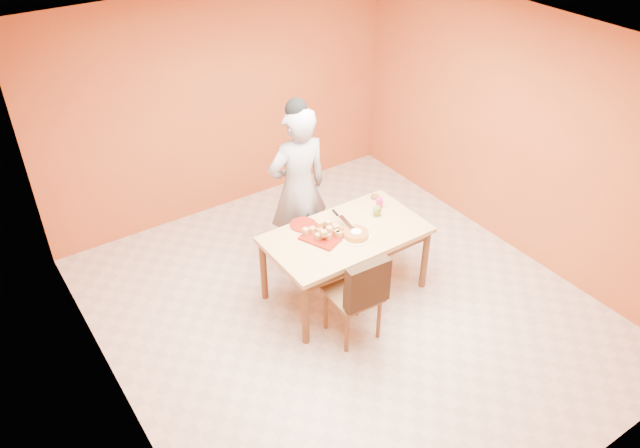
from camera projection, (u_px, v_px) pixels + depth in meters
floor at (346, 309)px, 6.36m from camera, size 5.00×5.00×0.00m
ceiling at (354, 50)px, 4.84m from camera, size 5.00×5.00×0.00m
wall_back at (223, 104)px, 7.31m from camera, size 4.50×0.00×4.50m
wall_left at (102, 289)px, 4.56m from camera, size 0.00×5.00×5.00m
wall_right at (519, 135)px, 6.64m from camera, size 0.00×5.00×5.00m
dining_table at (346, 240)px, 6.22m from camera, size 1.60×0.90×0.76m
dining_chair at (354, 293)px, 5.79m from camera, size 0.48×0.55×0.99m
pastry_pile at (324, 230)px, 6.08m from camera, size 0.34×0.34×0.11m
person at (298, 189)px, 6.51m from camera, size 0.71×0.49×1.87m
pastry_platter at (324, 235)px, 6.11m from camera, size 0.49×0.49×0.02m
red_dinner_plate at (303, 225)px, 6.27m from camera, size 0.30×0.30×0.02m
white_cake_plate at (356, 237)px, 6.10m from camera, size 0.35×0.35×0.01m
sponge_cake at (356, 234)px, 6.08m from camera, size 0.32×0.32×0.06m
cake_server at (346, 222)px, 6.19m from camera, size 0.09×0.27×0.01m
egg_ornament at (377, 211)px, 6.39m from camera, size 0.10×0.08×0.12m
magenta_glass at (379, 203)px, 6.52m from camera, size 0.08×0.08×0.10m
checker_tin at (375, 197)px, 6.69m from camera, size 0.10×0.10×0.03m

